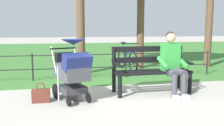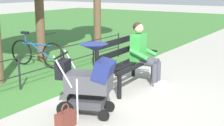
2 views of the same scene
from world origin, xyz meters
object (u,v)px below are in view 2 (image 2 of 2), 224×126
(park_bench, at_px, (124,61))
(bicycle, at_px, (37,53))
(stroller, at_px, (89,79))
(person_on_bench, at_px, (143,51))
(handbag, at_px, (66,119))

(park_bench, distance_m, bicycle, 2.69)
(park_bench, relative_size, stroller, 1.41)
(bicycle, bearing_deg, person_on_bench, 94.43)
(park_bench, height_order, bicycle, park_bench)
(person_on_bench, distance_m, bicycle, 2.92)
(stroller, distance_m, bicycle, 3.54)
(handbag, relative_size, bicycle, 0.22)
(stroller, bearing_deg, bicycle, -120.74)
(stroller, height_order, handbag, stroller)
(handbag, distance_m, bicycle, 3.86)
(stroller, bearing_deg, handbag, -0.36)
(park_bench, height_order, stroller, stroller)
(stroller, xyz_separation_m, bicycle, (-1.80, -3.03, -0.23))
(park_bench, height_order, handbag, park_bench)
(park_bench, bearing_deg, bicycle, -93.52)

